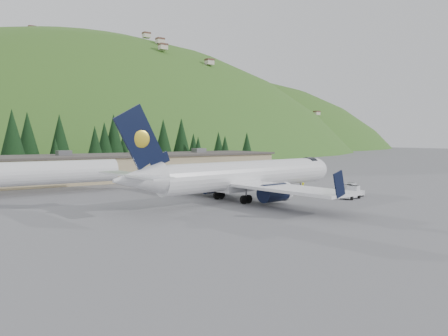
% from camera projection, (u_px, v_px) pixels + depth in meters
% --- Properties ---
extents(ground, '(600.00, 600.00, 0.00)m').
position_uv_depth(ground, '(248.00, 199.00, 60.52)').
color(ground, slate).
extents(airliner, '(37.09, 34.86, 12.30)m').
position_uv_depth(airliner, '(243.00, 176.00, 59.58)').
color(airliner, white).
rests_on(airliner, ground).
extents(second_airliner, '(27.50, 11.00, 10.05)m').
position_uv_depth(second_airliner, '(23.00, 173.00, 64.29)').
color(second_airliner, white).
rests_on(second_airliner, ground).
extents(baggage_tug_a, '(3.58, 2.57, 1.76)m').
position_uv_depth(baggage_tug_a, '(351.00, 193.00, 61.21)').
color(baggage_tug_a, silver).
rests_on(baggage_tug_a, ground).
extents(baggage_tug_b, '(3.42, 2.83, 1.63)m').
position_uv_depth(baggage_tug_b, '(347.00, 189.00, 66.58)').
color(baggage_tug_b, silver).
rests_on(baggage_tug_b, ground).
extents(baggage_tug_c, '(2.01, 3.07, 1.57)m').
position_uv_depth(baggage_tug_c, '(352.00, 191.00, 64.33)').
color(baggage_tug_c, silver).
rests_on(baggage_tug_c, ground).
extents(terminal_building, '(71.00, 17.00, 6.10)m').
position_uv_depth(terminal_building, '(115.00, 167.00, 88.75)').
color(terminal_building, tan).
rests_on(terminal_building, ground).
extents(ramp_worker, '(0.75, 0.59, 1.81)m').
position_uv_depth(ramp_worker, '(303.00, 188.00, 65.61)').
color(ramp_worker, '#FAFF00').
rests_on(ramp_worker, ground).
extents(tree_line, '(112.62, 17.63, 13.58)m').
position_uv_depth(tree_line, '(53.00, 142.00, 103.90)').
color(tree_line, black).
rests_on(tree_line, ground).
extents(hills, '(614.00, 330.00, 300.00)m').
position_uv_depth(hills, '(110.00, 287.00, 266.93)').
color(hills, '#3F631C').
rests_on(hills, ground).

